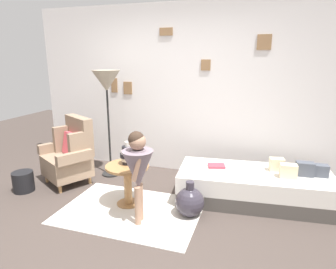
{
  "coord_description": "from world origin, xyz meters",
  "views": [
    {
      "loc": [
        1.26,
        -2.47,
        1.8
      ],
      "look_at": [
        0.15,
        0.95,
        0.85
      ],
      "focal_mm": 31.17,
      "sensor_mm": 36.0,
      "label": 1
    }
  ],
  "objects_px": {
    "armchair": "(71,154)",
    "person_child": "(138,166)",
    "daybed": "(254,186)",
    "floor_lamp": "(107,85)",
    "side_table": "(128,177)",
    "vase_striped": "(128,155)",
    "demijohn_near": "(190,202)",
    "book_on_daybed": "(216,166)",
    "magazine_basket": "(23,181)"
  },
  "relations": [
    {
      "from": "armchair",
      "to": "person_child",
      "type": "xyz_separation_m",
      "value": [
        1.4,
        -0.73,
        0.23
      ]
    },
    {
      "from": "daybed",
      "to": "floor_lamp",
      "type": "xyz_separation_m",
      "value": [
        -2.18,
        0.23,
        1.21
      ]
    },
    {
      "from": "side_table",
      "to": "vase_striped",
      "type": "xyz_separation_m",
      "value": [
        -0.01,
        0.05,
        0.27
      ]
    },
    {
      "from": "daybed",
      "to": "demijohn_near",
      "type": "distance_m",
      "value": 0.92
    },
    {
      "from": "armchair",
      "to": "person_child",
      "type": "bearing_deg",
      "value": -27.43
    },
    {
      "from": "armchair",
      "to": "floor_lamp",
      "type": "height_order",
      "value": "floor_lamp"
    },
    {
      "from": "daybed",
      "to": "book_on_daybed",
      "type": "relative_size",
      "value": 8.94
    },
    {
      "from": "floor_lamp",
      "to": "magazine_basket",
      "type": "relative_size",
      "value": 5.81
    },
    {
      "from": "daybed",
      "to": "side_table",
      "type": "distance_m",
      "value": 1.61
    },
    {
      "from": "side_table",
      "to": "demijohn_near",
      "type": "xyz_separation_m",
      "value": [
        0.8,
        -0.02,
        -0.2
      ]
    },
    {
      "from": "daybed",
      "to": "floor_lamp",
      "type": "bearing_deg",
      "value": 174.08
    },
    {
      "from": "daybed",
      "to": "book_on_daybed",
      "type": "height_order",
      "value": "book_on_daybed"
    },
    {
      "from": "vase_striped",
      "to": "magazine_basket",
      "type": "distance_m",
      "value": 1.63
    },
    {
      "from": "armchair",
      "to": "person_child",
      "type": "distance_m",
      "value": 1.59
    },
    {
      "from": "armchair",
      "to": "magazine_basket",
      "type": "bearing_deg",
      "value": -133.38
    },
    {
      "from": "vase_striped",
      "to": "magazine_basket",
      "type": "xyz_separation_m",
      "value": [
        -1.54,
        -0.15,
        -0.51
      ]
    },
    {
      "from": "side_table",
      "to": "demijohn_near",
      "type": "relative_size",
      "value": 1.25
    },
    {
      "from": "armchair",
      "to": "side_table",
      "type": "bearing_deg",
      "value": -19.1
    },
    {
      "from": "armchair",
      "to": "side_table",
      "type": "height_order",
      "value": "armchair"
    },
    {
      "from": "vase_striped",
      "to": "person_child",
      "type": "relative_size",
      "value": 0.27
    },
    {
      "from": "person_child",
      "to": "floor_lamp",
      "type": "bearing_deg",
      "value": 130.55
    },
    {
      "from": "demijohn_near",
      "to": "magazine_basket",
      "type": "relative_size",
      "value": 1.53
    },
    {
      "from": "person_child",
      "to": "demijohn_near",
      "type": "height_order",
      "value": "person_child"
    },
    {
      "from": "person_child",
      "to": "vase_striped",
      "type": "bearing_deg",
      "value": 128.24
    },
    {
      "from": "vase_striped",
      "to": "floor_lamp",
      "type": "xyz_separation_m",
      "value": [
        -0.68,
        0.76,
        0.77
      ]
    },
    {
      "from": "side_table",
      "to": "floor_lamp",
      "type": "distance_m",
      "value": 1.49
    },
    {
      "from": "vase_striped",
      "to": "magazine_basket",
      "type": "relative_size",
      "value": 1.03
    },
    {
      "from": "armchair",
      "to": "vase_striped",
      "type": "distance_m",
      "value": 1.16
    },
    {
      "from": "book_on_daybed",
      "to": "magazine_basket",
      "type": "relative_size",
      "value": 0.79
    },
    {
      "from": "vase_striped",
      "to": "book_on_daybed",
      "type": "height_order",
      "value": "vase_striped"
    },
    {
      "from": "daybed",
      "to": "demijohn_near",
      "type": "relative_size",
      "value": 4.6
    },
    {
      "from": "floor_lamp",
      "to": "person_child",
      "type": "xyz_separation_m",
      "value": [
        0.99,
        -1.16,
        -0.74
      ]
    },
    {
      "from": "vase_striped",
      "to": "magazine_basket",
      "type": "bearing_deg",
      "value": -174.53
    },
    {
      "from": "floor_lamp",
      "to": "demijohn_near",
      "type": "height_order",
      "value": "floor_lamp"
    },
    {
      "from": "daybed",
      "to": "vase_striped",
      "type": "bearing_deg",
      "value": -160.39
    },
    {
      "from": "armchair",
      "to": "book_on_daybed",
      "type": "height_order",
      "value": "armchair"
    },
    {
      "from": "person_child",
      "to": "demijohn_near",
      "type": "bearing_deg",
      "value": 32.74
    },
    {
      "from": "daybed",
      "to": "side_table",
      "type": "relative_size",
      "value": 3.68
    },
    {
      "from": "armchair",
      "to": "floor_lamp",
      "type": "distance_m",
      "value": 1.14
    },
    {
      "from": "vase_striped",
      "to": "daybed",
      "type": "bearing_deg",
      "value": 19.61
    },
    {
      "from": "magazine_basket",
      "to": "vase_striped",
      "type": "bearing_deg",
      "value": 5.47
    },
    {
      "from": "daybed",
      "to": "floor_lamp",
      "type": "relative_size",
      "value": 1.21
    },
    {
      "from": "floor_lamp",
      "to": "book_on_daybed",
      "type": "xyz_separation_m",
      "value": [
        1.69,
        -0.2,
        -1.0
      ]
    },
    {
      "from": "armchair",
      "to": "side_table",
      "type": "xyz_separation_m",
      "value": [
        1.1,
        -0.38,
        -0.07
      ]
    },
    {
      "from": "vase_striped",
      "to": "demijohn_near",
      "type": "height_order",
      "value": "vase_striped"
    },
    {
      "from": "person_child",
      "to": "demijohn_near",
      "type": "xyz_separation_m",
      "value": [
        0.5,
        0.32,
        -0.5
      ]
    },
    {
      "from": "person_child",
      "to": "demijohn_near",
      "type": "relative_size",
      "value": 2.48
    },
    {
      "from": "armchair",
      "to": "magazine_basket",
      "type": "relative_size",
      "value": 3.46
    },
    {
      "from": "vase_striped",
      "to": "floor_lamp",
      "type": "height_order",
      "value": "floor_lamp"
    },
    {
      "from": "floor_lamp",
      "to": "demijohn_near",
      "type": "xyz_separation_m",
      "value": [
        1.49,
        -0.83,
        -1.24
      ]
    }
  ]
}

